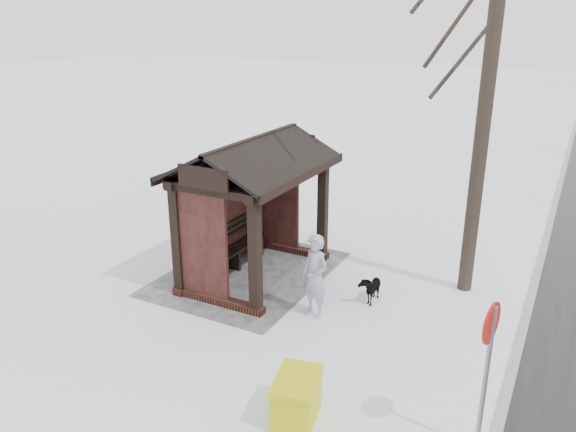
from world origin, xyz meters
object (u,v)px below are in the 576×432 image
at_px(road_sign, 489,345).
at_px(pedestrian, 315,276).
at_px(dog, 370,287).
at_px(bus_shelter, 248,180).
at_px(grit_bin, 297,398).

bearing_deg(road_sign, pedestrian, -112.23).
bearing_deg(dog, pedestrian, -126.77).
height_order(bus_shelter, dog, bus_shelter).
xyz_separation_m(grit_bin, road_sign, (-0.60, 2.35, 1.22)).
distance_m(dog, road_sign, 4.38).
xyz_separation_m(pedestrian, road_sign, (2.19, 3.39, 0.75)).
bearing_deg(dog, bus_shelter, 179.67).
bearing_deg(road_sign, bus_shelter, -109.66).
bearing_deg(bus_shelter, pedestrian, 64.30).
relative_size(bus_shelter, dog, 5.17).
relative_size(pedestrian, grit_bin, 1.65).
height_order(grit_bin, road_sign, road_sign).
xyz_separation_m(pedestrian, grit_bin, (2.79, 1.05, -0.47)).
relative_size(pedestrian, road_sign, 0.76).
xyz_separation_m(bus_shelter, dog, (-0.06, 2.78, -1.87)).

